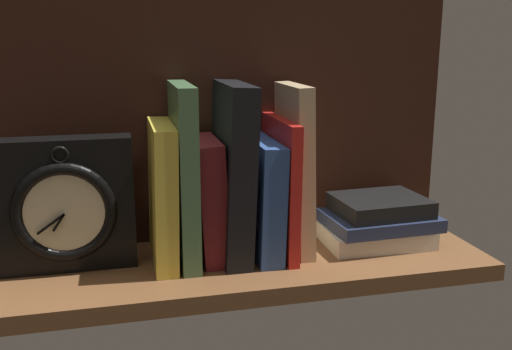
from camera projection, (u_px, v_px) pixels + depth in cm
name	position (u px, v px, depth cm)	size (l,w,h in cm)	color
ground_plane	(236.00, 266.00, 86.66)	(75.55, 23.26, 2.50)	brown
back_panel	(221.00, 121.00, 92.24)	(75.55, 1.20, 38.50)	black
book_yellow_seinlanguage	(163.00, 193.00, 83.62)	(3.15, 15.16, 20.45)	gold
book_green_romantic	(184.00, 174.00, 83.70)	(2.62, 15.47, 25.98)	#476B44
book_maroon_dawkins	(208.00, 199.00, 85.46)	(3.79, 12.65, 17.92)	maroon
book_black_skeptic	(235.00, 171.00, 85.47)	(3.87, 15.91, 25.91)	black
book_blue_modern	(261.00, 197.00, 87.39)	(3.55, 16.00, 17.50)	#2D4C8E
book_red_requiem	(280.00, 186.00, 87.70)	(1.67, 16.50, 20.54)	red
book_tan_shortstories	(295.00, 169.00, 87.64)	(2.36, 12.75, 25.56)	tan
framed_clock	(65.00, 206.00, 80.52)	(18.91, 5.95, 18.91)	black
book_stack_side	(378.00, 221.00, 92.14)	(17.74, 12.85, 7.53)	beige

